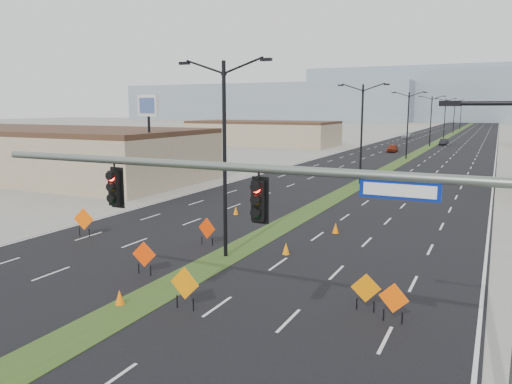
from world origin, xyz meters
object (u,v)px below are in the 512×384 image
at_px(construction_sign_5, 394,300).
at_px(cone_2, 336,228).
at_px(streetlight_3, 431,119).
at_px(construction_sign_2, 207,229).
at_px(streetlight_4, 445,117).
at_px(pole_sign_west, 148,113).
at_px(car_left, 392,148).
at_px(construction_sign_3, 185,285).
at_px(signal_mast, 324,223).
at_px(streetlight_0, 225,154).
at_px(construction_sign_0, 84,220).
at_px(construction_sign_1, 144,256).
at_px(streetlight_1, 362,131).
at_px(streetlight_2, 408,123).
at_px(car_far, 407,135).
at_px(streetlight_6, 461,114).
at_px(construction_sign_4, 366,289).
at_px(cone_1, 286,249).
at_px(cone_3, 236,211).
at_px(streetlight_5, 454,116).
at_px(car_mid, 444,142).

relative_size(construction_sign_5, cone_2, 2.19).
xyz_separation_m(streetlight_3, construction_sign_2, (-2.00, -82.57, -4.47)).
distance_m(streetlight_3, streetlight_4, 28.00).
height_order(streetlight_3, pole_sign_west, streetlight_3).
relative_size(car_left, construction_sign_3, 2.37).
bearing_deg(streetlight_3, signal_mast, -84.80).
xyz_separation_m(streetlight_0, construction_sign_0, (-9.69, -0.15, -4.37)).
bearing_deg(cone_2, construction_sign_1, -116.67).
xyz_separation_m(streetlight_4, construction_sign_3, (2.00, -118.75, -4.41)).
xyz_separation_m(streetlight_1, streetlight_4, (0.00, 84.00, 0.00)).
xyz_separation_m(construction_sign_2, pole_sign_west, (-14.20, 13.34, 6.26)).
height_order(construction_sign_5, pole_sign_west, pole_sign_west).
bearing_deg(construction_sign_0, pole_sign_west, 101.11).
xyz_separation_m(signal_mast, streetlight_1, (-8.56, 38.00, 0.63)).
bearing_deg(streetlight_3, streetlight_2, -90.00).
relative_size(car_far, cone_2, 6.90).
relative_size(streetlight_2, car_left, 2.47).
height_order(streetlight_6, construction_sign_4, streetlight_6).
xyz_separation_m(streetlight_3, construction_sign_1, (-2.00, -88.15, -4.49)).
relative_size(signal_mast, streetlight_4, 1.63).
bearing_deg(streetlight_0, streetlight_2, 90.00).
distance_m(construction_sign_2, construction_sign_3, 9.11).
bearing_deg(construction_sign_5, car_far, 108.05).
height_order(streetlight_4, construction_sign_3, streetlight_4).
bearing_deg(cone_1, streetlight_6, 90.93).
bearing_deg(construction_sign_0, construction_sign_5, -25.13).
height_order(car_far, cone_1, car_far).
bearing_deg(streetlight_0, pole_sign_west, 137.63).
relative_size(streetlight_0, streetlight_3, 1.00).
relative_size(streetlight_3, construction_sign_0, 5.67).
xyz_separation_m(streetlight_1, cone_3, (-4.43, -18.60, -5.11)).
distance_m(construction_sign_1, cone_3, 13.78).
bearing_deg(construction_sign_0, signal_mast, -40.82).
bearing_deg(streetlight_5, construction_sign_3, -89.22).
xyz_separation_m(construction_sign_0, pole_sign_west, (-6.51, 14.92, 6.16)).
xyz_separation_m(signal_mast, construction_sign_4, (-0.26, 6.12, -3.91)).
xyz_separation_m(streetlight_3, streetlight_4, (0.00, 28.00, 0.00)).
bearing_deg(streetlight_2, streetlight_0, -90.00).
distance_m(streetlight_0, streetlight_1, 28.00).
bearing_deg(cone_2, construction_sign_0, -151.09).
height_order(streetlight_3, construction_sign_3, streetlight_3).
bearing_deg(streetlight_3, streetlight_1, -90.00).
bearing_deg(streetlight_5, car_mid, -87.49).
bearing_deg(construction_sign_5, streetlight_6, 102.16).
relative_size(streetlight_0, pole_sign_west, 1.13).
bearing_deg(car_mid, streetlight_3, -112.38).
height_order(construction_sign_5, cone_2, construction_sign_5).
xyz_separation_m(construction_sign_5, cone_1, (-6.75, 6.19, -0.55)).
bearing_deg(construction_sign_1, pole_sign_west, 116.57).
distance_m(signal_mast, streetlight_2, 66.56).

